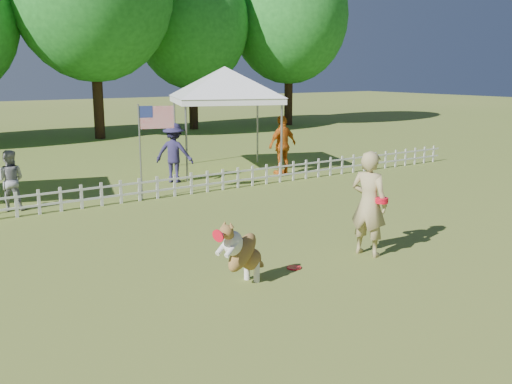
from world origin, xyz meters
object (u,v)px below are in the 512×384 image
(spectator_c, at_px, (283,145))
(spectator_a, at_px, (10,180))
(flag_pole, at_px, (140,153))
(spectator_b, at_px, (174,153))
(canopy_tent_right, at_px, (225,121))
(handler, at_px, (369,204))
(dog, at_px, (243,252))
(frisbee_on_turf, at_px, (294,268))

(spectator_c, bearing_deg, spectator_a, -5.34)
(flag_pole, distance_m, spectator_c, 5.38)
(spectator_a, bearing_deg, spectator_b, -146.08)
(canopy_tent_right, distance_m, spectator_b, 2.56)
(flag_pole, xyz_separation_m, spectator_c, (5.28, 0.99, -0.29))
(handler, distance_m, canopy_tent_right, 9.42)
(spectator_b, bearing_deg, canopy_tent_right, -116.51)
(handler, xyz_separation_m, canopy_tent_right, (2.41, 9.08, 0.72))
(dog, xyz_separation_m, spectator_c, (6.33, 7.52, 0.41))
(frisbee_on_turf, xyz_separation_m, spectator_c, (5.19, 7.36, 0.94))
(dog, xyz_separation_m, frisbee_on_turf, (1.14, 0.16, -0.53))
(spectator_c, bearing_deg, spectator_b, -18.97)
(canopy_tent_right, height_order, spectator_c, canopy_tent_right)
(flag_pole, bearing_deg, spectator_c, 25.10)
(canopy_tent_right, relative_size, flag_pole, 1.35)
(frisbee_on_turf, distance_m, canopy_tent_right, 9.92)
(handler, relative_size, flag_pole, 0.77)
(dog, xyz_separation_m, spectator_a, (-2.00, 7.27, 0.19))
(frisbee_on_turf, bearing_deg, spectator_c, 54.80)
(handler, bearing_deg, flag_pole, -2.87)
(handler, xyz_separation_m, frisbee_on_turf, (-1.57, 0.15, -0.95))
(flag_pole, xyz_separation_m, spectator_b, (1.78, 1.73, -0.35))
(frisbee_on_turf, height_order, spectator_c, spectator_c)
(handler, bearing_deg, spectator_b, -18.02)
(dog, relative_size, spectator_c, 0.57)
(canopy_tent_right, bearing_deg, handler, -85.47)
(canopy_tent_right, bearing_deg, spectator_b, -140.67)
(spectator_b, bearing_deg, spectator_c, -148.32)
(spectator_c, bearing_deg, canopy_tent_right, -59.33)
(dog, distance_m, spectator_a, 7.54)
(dog, xyz_separation_m, spectator_b, (2.83, 8.26, 0.35))
(dog, relative_size, spectator_b, 0.61)
(canopy_tent_right, bearing_deg, spectator_a, -146.26)
(dog, bearing_deg, flag_pole, 61.04)
(canopy_tent_right, xyz_separation_m, spectator_c, (1.21, -1.56, -0.73))
(canopy_tent_right, distance_m, spectator_a, 7.41)
(dog, height_order, canopy_tent_right, canopy_tent_right)
(dog, xyz_separation_m, canopy_tent_right, (5.12, 9.09, 1.14))
(frisbee_on_turf, height_order, flag_pole, flag_pole)
(spectator_b, bearing_deg, flag_pole, 87.68)
(handler, height_order, flag_pole, flag_pole)
(canopy_tent_right, distance_m, spectator_c, 2.11)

